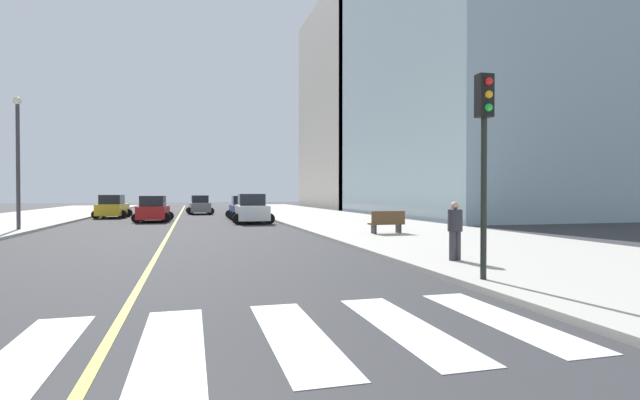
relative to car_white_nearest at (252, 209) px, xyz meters
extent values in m
cube|color=#B2ADA3|center=(6.87, -11.24, -0.91)|extent=(10.00, 120.00, 0.15)
cube|color=silver|center=(-6.23, -27.24, -0.98)|extent=(0.90, 4.00, 0.01)
cube|color=silver|center=(-4.43, -27.24, -0.98)|extent=(0.90, 4.00, 0.01)
cube|color=silver|center=(-2.63, -27.24, -0.98)|extent=(0.90, 4.00, 0.01)
cube|color=silver|center=(-0.83, -27.24, -0.98)|extent=(0.90, 4.00, 0.01)
cube|color=silver|center=(0.97, -27.24, -0.98)|extent=(0.90, 4.00, 0.01)
cube|color=yellow|center=(-5.33, 8.76, -0.98)|extent=(0.16, 80.00, 0.01)
cube|color=#B2ADA3|center=(22.22, 31.80, 13.65)|extent=(18.00, 24.00, 29.26)
cube|color=silver|center=(0.00, -0.07, -0.21)|extent=(2.25, 4.75, 1.01)
cube|color=#1E2328|center=(0.01, 0.21, 0.69)|extent=(1.85, 2.39, 0.85)
cylinder|color=black|center=(-1.12, -1.50, -0.60)|extent=(0.77, 0.27, 0.76)
cylinder|color=black|center=(1.04, -1.55, -0.60)|extent=(0.77, 0.27, 0.76)
cylinder|color=black|center=(-1.05, 1.41, -0.60)|extent=(0.77, 0.27, 0.76)
cylinder|color=black|center=(1.12, 1.36, -0.60)|extent=(0.77, 0.27, 0.76)
cube|color=gold|center=(-10.80, 10.20, -0.25)|extent=(2.23, 4.57, 0.96)
cube|color=#1E2328|center=(-10.81, 9.94, 0.62)|extent=(1.81, 2.32, 0.81)
cylinder|color=black|center=(-9.70, 11.54, -0.62)|extent=(0.74, 0.27, 0.73)
cylinder|color=black|center=(-11.77, 11.64, -0.62)|extent=(0.74, 0.27, 0.73)
cylinder|color=black|center=(-9.83, 8.77, -0.62)|extent=(0.74, 0.27, 0.73)
cylinder|color=black|center=(-11.90, 8.87, -0.62)|extent=(0.74, 0.27, 0.73)
cube|color=#2D479E|center=(-0.05, 5.71, -0.27)|extent=(1.98, 4.32, 0.92)
cube|color=#1E2328|center=(-0.05, 5.97, 0.56)|extent=(1.66, 2.17, 0.78)
cylinder|color=black|center=(-1.06, 4.38, -0.63)|extent=(0.70, 0.23, 0.70)
cylinder|color=black|center=(0.93, 4.37, -0.63)|extent=(0.70, 0.23, 0.70)
cylinder|color=black|center=(-1.04, 7.06, -0.63)|extent=(0.70, 0.23, 0.70)
cylinder|color=black|center=(0.95, 7.04, -0.63)|extent=(0.70, 0.23, 0.70)
cube|color=red|center=(-6.94, 3.46, -0.27)|extent=(2.17, 4.45, 0.94)
cube|color=#1E2328|center=(-6.95, 3.20, 0.58)|extent=(1.76, 2.26, 0.79)
cylinder|color=black|center=(-5.87, 4.77, -0.63)|extent=(0.72, 0.26, 0.71)
cylinder|color=black|center=(-7.89, 4.86, -0.63)|extent=(0.72, 0.26, 0.71)
cylinder|color=black|center=(-6.00, 2.07, -0.63)|extent=(0.72, 0.26, 0.71)
cylinder|color=black|center=(-8.01, 2.16, -0.63)|extent=(0.72, 0.26, 0.71)
cube|color=slate|center=(-3.37, 15.83, -0.28)|extent=(2.14, 4.37, 0.92)
cube|color=#1E2328|center=(-3.38, 16.09, 0.55)|extent=(1.73, 2.22, 0.78)
cylinder|color=black|center=(-4.30, 14.46, -0.63)|extent=(0.70, 0.26, 0.69)
cylinder|color=black|center=(-2.32, 14.55, -0.63)|extent=(0.70, 0.26, 0.69)
cylinder|color=black|center=(-4.42, 17.11, -0.63)|extent=(0.70, 0.26, 0.69)
cylinder|color=black|center=(-2.45, 17.21, -0.63)|extent=(0.70, 0.26, 0.69)
cylinder|color=black|center=(2.43, -24.58, 1.06)|extent=(0.14, 0.14, 3.77)
cube|color=black|center=(2.43, -24.58, 3.44)|extent=(0.36, 0.28, 1.00)
sphere|color=red|center=(2.43, -24.75, 3.74)|extent=(0.18, 0.18, 0.18)
sphere|color=orange|center=(2.43, -24.75, 3.44)|extent=(0.18, 0.18, 0.18)
sphere|color=green|center=(2.43, -24.75, 3.14)|extent=(0.18, 0.18, 0.18)
cube|color=brown|center=(5.23, -12.25, -0.35)|extent=(1.82, 0.63, 0.08)
cube|color=brown|center=(5.24, -12.49, -0.01)|extent=(1.80, 0.13, 0.60)
cube|color=#2D2D33|center=(4.56, -12.28, -0.61)|extent=(0.12, 0.48, 0.44)
cube|color=#2D2D33|center=(5.90, -12.23, -0.61)|extent=(0.12, 0.48, 0.44)
cylinder|color=#38383D|center=(3.55, -21.62, -0.40)|extent=(0.20, 0.20, 0.87)
cylinder|color=#38383D|center=(3.37, -21.64, -0.40)|extent=(0.20, 0.20, 0.87)
cylinder|color=#2D2D33|center=(3.46, -21.63, 0.37)|extent=(0.44, 0.44, 0.65)
sphere|color=tan|center=(3.46, -21.63, 0.81)|extent=(0.24, 0.24, 0.24)
cylinder|color=#38383D|center=(-13.44, -4.49, 2.65)|extent=(0.20, 0.20, 6.97)
sphere|color=silver|center=(-13.44, -4.49, 6.28)|extent=(0.44, 0.44, 0.44)
camera|label=1|loc=(-4.14, -34.27, 1.19)|focal=26.69mm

